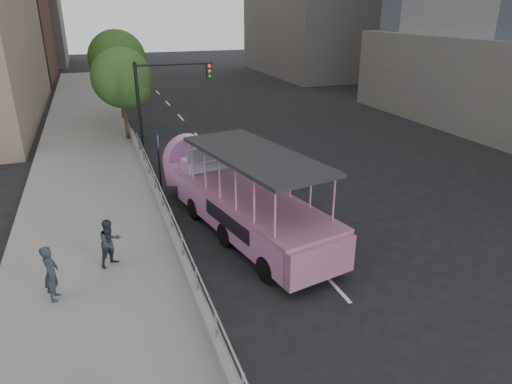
{
  "coord_description": "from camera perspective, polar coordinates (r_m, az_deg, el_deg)",
  "views": [
    {
      "loc": [
        -5.12,
        -12.33,
        7.71
      ],
      "look_at": [
        -0.07,
        1.85,
        1.65
      ],
      "focal_mm": 32.0,
      "sensor_mm": 36.0,
      "label": 1
    }
  ],
  "objects": [
    {
      "name": "sidewalk",
      "position": [
        23.58,
        -20.05,
        1.85
      ],
      "size": [
        5.5,
        80.0,
        0.3
      ],
      "primitive_type": "cube",
      "color": "gray",
      "rests_on": "ground"
    },
    {
      "name": "traffic_signal",
      "position": [
        25.41,
        -11.86,
        11.93
      ],
      "size": [
        4.2,
        0.32,
        5.2
      ],
      "color": "black",
      "rests_on": "ground"
    },
    {
      "name": "ground",
      "position": [
        15.42,
        2.59,
        -8.11
      ],
      "size": [
        160.0,
        160.0,
        0.0
      ],
      "primitive_type": "plane",
      "color": "black"
    },
    {
      "name": "car",
      "position": [
        22.83,
        2.07,
        4.12
      ],
      "size": [
        2.55,
        4.58,
        1.47
      ],
      "primitive_type": "imported",
      "rotation": [
        0.0,
        0.0,
        0.2
      ],
      "color": "white",
      "rests_on": "ground"
    },
    {
      "name": "parking_sign",
      "position": [
        20.73,
        -12.1,
        4.64
      ],
      "size": [
        0.17,
        0.6,
        2.74
      ],
      "color": "black",
      "rests_on": "ground"
    },
    {
      "name": "street_tree_near",
      "position": [
        28.58,
        -16.21,
        13.27
      ],
      "size": [
        3.52,
        3.52,
        5.72
      ],
      "color": "#382619",
      "rests_on": "ground"
    },
    {
      "name": "street_tree_far",
      "position": [
        34.48,
        -16.76,
        15.38
      ],
      "size": [
        3.97,
        3.97,
        6.45
      ],
      "color": "#382619",
      "rests_on": "ground"
    },
    {
      "name": "kerb_wall",
      "position": [
        16.17,
        -10.44,
        -5.02
      ],
      "size": [
        0.24,
        30.0,
        0.36
      ],
      "primitive_type": "cube",
      "color": "#979692",
      "rests_on": "sidewalk"
    },
    {
      "name": "pedestrian_near",
      "position": [
        13.62,
        -24.25,
        -9.23
      ],
      "size": [
        0.45,
        0.63,
        1.61
      ],
      "primitive_type": "imported",
      "rotation": [
        0.0,
        0.0,
        1.46
      ],
      "color": "#242A35",
      "rests_on": "sidewalk"
    },
    {
      "name": "guardrail",
      "position": [
        15.89,
        -10.61,
        -2.89
      ],
      "size": [
        0.07,
        22.0,
        0.71
      ],
      "color": "#BBBCC0",
      "rests_on": "kerb_wall"
    },
    {
      "name": "duck_boat",
      "position": [
        16.95,
        -2.41,
        -0.65
      ],
      "size": [
        4.28,
        10.09,
        3.26
      ],
      "color": "black",
      "rests_on": "ground"
    },
    {
      "name": "pedestrian_mid",
      "position": [
        14.72,
        -17.76,
        -6.06
      ],
      "size": [
        0.94,
        0.9,
        1.53
      ],
      "primitive_type": "imported",
      "rotation": [
        0.0,
        0.0,
        0.6
      ],
      "color": "#242A35",
      "rests_on": "sidewalk"
    }
  ]
}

